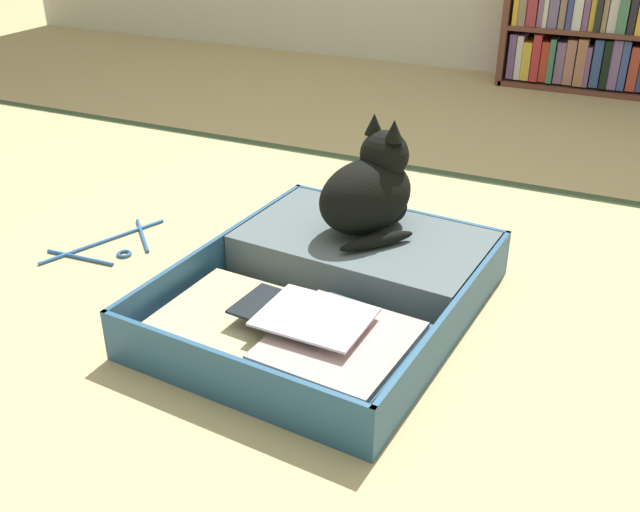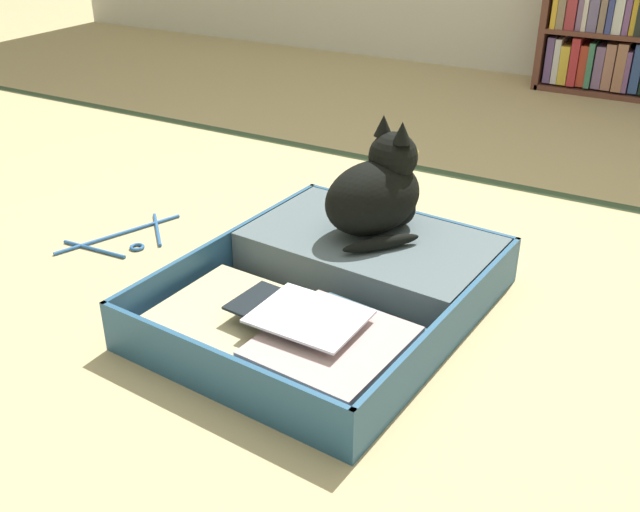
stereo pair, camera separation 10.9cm
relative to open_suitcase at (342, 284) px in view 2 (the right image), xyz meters
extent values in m
plane|color=tan|center=(0.02, 0.00, -0.05)|extent=(10.00, 10.00, 0.00)
cube|color=#364C31|center=(0.02, 0.92, -0.05)|extent=(4.80, 0.05, 0.00)
cube|color=#664D88|center=(-0.06, 2.26, 0.09)|extent=(0.03, 0.20, 0.21)
cube|color=silver|center=(-0.03, 2.26, 0.08)|extent=(0.03, 0.20, 0.20)
cube|color=gold|center=(0.01, 2.26, 0.07)|extent=(0.04, 0.20, 0.18)
cube|color=#BB2E36|center=(0.05, 2.25, 0.09)|extent=(0.04, 0.20, 0.22)
cube|color=#C03F2B|center=(0.09, 2.26, 0.07)|extent=(0.04, 0.20, 0.18)
cube|color=#3A795C|center=(0.12, 2.25, 0.08)|extent=(0.02, 0.20, 0.20)
cube|color=slate|center=(0.16, 2.26, 0.08)|extent=(0.04, 0.20, 0.19)
cube|color=#A5715F|center=(0.21, 2.26, 0.08)|extent=(0.04, 0.20, 0.20)
cube|color=#A26F55|center=(0.26, 2.25, 0.09)|extent=(0.04, 0.20, 0.21)
cube|color=#754E87|center=(0.29, 2.25, 0.07)|extent=(0.02, 0.20, 0.18)
cube|color=#345190|center=(0.32, 2.26, 0.09)|extent=(0.04, 0.20, 0.21)
cube|color=gold|center=(-0.06, 2.25, 0.32)|extent=(0.02, 0.20, 0.18)
cube|color=#8D795E|center=(-0.03, 2.25, 0.34)|extent=(0.03, 0.20, 0.22)
cube|color=#AB353E|center=(0.01, 2.26, 0.34)|extent=(0.04, 0.20, 0.21)
cube|color=slate|center=(0.05, 2.27, 0.33)|extent=(0.02, 0.20, 0.20)
cube|color=silver|center=(0.07, 2.26, 0.32)|extent=(0.02, 0.20, 0.19)
cube|color=slate|center=(0.10, 2.26, 0.32)|extent=(0.04, 0.20, 0.18)
cube|color=gray|center=(0.14, 2.26, 0.34)|extent=(0.03, 0.20, 0.22)
cube|color=#39438A|center=(0.17, 2.25, 0.32)|extent=(0.02, 0.20, 0.17)
cube|color=silver|center=(0.21, 2.26, 0.32)|extent=(0.04, 0.20, 0.19)
cube|color=#764F87|center=(0.25, 2.26, 0.34)|extent=(0.02, 0.20, 0.23)
cube|color=gold|center=(0.27, 2.26, 0.34)|extent=(0.02, 0.20, 0.22)
cube|color=#275377|center=(-0.03, -0.25, -0.05)|extent=(0.66, 0.44, 0.01)
cube|color=#275377|center=(-0.04, -0.44, 0.01)|extent=(0.63, 0.06, 0.12)
cube|color=#275377|center=(-0.33, -0.23, 0.01)|extent=(0.04, 0.39, 0.12)
cube|color=#275377|center=(0.28, -0.28, 0.01)|extent=(0.04, 0.39, 0.12)
cube|color=#4F5357|center=(-0.03, -0.25, -0.04)|extent=(0.63, 0.42, 0.01)
cube|color=#275377|center=(0.01, 0.14, -0.05)|extent=(0.66, 0.44, 0.01)
cube|color=#275377|center=(0.02, 0.33, 0.01)|extent=(0.63, 0.06, 0.12)
cube|color=#275377|center=(-0.30, 0.17, 0.01)|extent=(0.04, 0.39, 0.12)
cube|color=#275377|center=(0.31, 0.12, 0.01)|extent=(0.04, 0.39, 0.12)
cube|color=#4F5357|center=(0.01, 0.14, -0.04)|extent=(0.63, 0.42, 0.01)
cylinder|color=black|center=(-0.01, -0.06, -0.03)|extent=(0.61, 0.06, 0.02)
cube|color=silver|center=(-0.16, -0.24, -0.02)|extent=(0.31, 0.36, 0.02)
cube|color=tan|center=(-0.17, -0.24, 0.00)|extent=(0.29, 0.32, 0.02)
cube|color=silver|center=(0.11, -0.26, -0.02)|extent=(0.30, 0.33, 0.02)
cube|color=#A6A28B|center=(0.12, -0.26, 0.00)|extent=(0.28, 0.30, 0.02)
cube|color=#2D5167|center=(0.12, -0.26, 0.01)|extent=(0.31, 0.37, 0.02)
cube|color=#B39794|center=(0.11, -0.26, 0.03)|extent=(0.29, 0.32, 0.01)
cube|color=white|center=(0.05, -0.24, 0.06)|extent=(0.23, 0.19, 0.01)
cube|color=black|center=(-0.01, -0.24, 0.05)|extent=(0.24, 0.16, 0.01)
cube|color=#505F63|center=(0.01, 0.14, 0.01)|extent=(0.62, 0.41, 0.11)
torus|color=white|center=(-0.04, 0.11, 0.07)|extent=(0.10, 0.10, 0.01)
cylinder|color=black|center=(-0.15, 0.33, 0.01)|extent=(0.02, 0.02, 0.11)
cylinder|color=black|center=(0.19, 0.31, 0.01)|extent=(0.02, 0.02, 0.11)
cube|color=red|center=(-0.26, -0.42, -0.03)|extent=(0.03, 0.00, 0.02)
cube|color=yellow|center=(0.05, -0.44, 0.00)|extent=(0.04, 0.01, 0.02)
ellipsoid|color=black|center=(0.00, 0.16, 0.16)|extent=(0.27, 0.31, 0.18)
ellipsoid|color=black|center=(0.03, 0.23, 0.12)|extent=(0.15, 0.13, 0.10)
sphere|color=black|center=(0.02, 0.22, 0.25)|extent=(0.12, 0.12, 0.12)
cone|color=black|center=(0.05, 0.20, 0.33)|extent=(0.05, 0.05, 0.05)
cone|color=black|center=(-0.01, 0.23, 0.33)|extent=(0.05, 0.05, 0.05)
sphere|color=gold|center=(0.06, 0.26, 0.26)|extent=(0.02, 0.02, 0.02)
sphere|color=gold|center=(0.02, 0.27, 0.26)|extent=(0.02, 0.02, 0.02)
ellipsoid|color=black|center=(0.06, 0.08, 0.09)|extent=(0.15, 0.18, 0.03)
cylinder|color=#285892|center=(-0.72, 0.01, -0.05)|extent=(0.15, 0.36, 0.01)
cylinder|color=#285892|center=(-0.65, 0.09, -0.05)|extent=(0.16, 0.16, 0.01)
cylinder|color=#285892|center=(-0.72, -0.09, -0.05)|extent=(0.21, 0.02, 0.01)
torus|color=#285892|center=(-0.62, -0.03, -0.05)|extent=(0.05, 0.05, 0.01)
camera|label=1|loc=(0.60, -1.39, 0.88)|focal=41.05mm
camera|label=2|loc=(0.69, -1.34, 0.88)|focal=41.05mm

